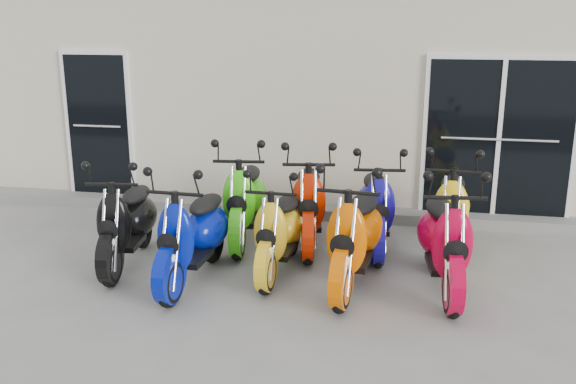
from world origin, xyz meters
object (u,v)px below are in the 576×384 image
(scooter_front_black, at_px, (126,210))
(scooter_front_orange_a, at_px, (280,218))
(scooter_front_red, at_px, (445,226))
(scooter_back_red, at_px, (308,191))
(scooter_front_blue, at_px, (193,221))
(scooter_back_green, at_px, (244,188))
(scooter_back_blue, at_px, (376,195))
(scooter_back_yellow, at_px, (452,198))
(scooter_front_orange_b, at_px, (356,222))

(scooter_front_black, xyz_separation_m, scooter_front_orange_a, (1.78, 0.09, -0.02))
(scooter_front_red, relative_size, scooter_back_red, 0.99)
(scooter_front_blue, bearing_deg, scooter_back_red, 55.88)
(scooter_front_orange_a, height_order, scooter_back_green, scooter_back_green)
(scooter_front_orange_a, xyz_separation_m, scooter_back_blue, (1.00, 0.98, 0.04))
(scooter_front_orange_a, distance_m, scooter_back_red, 0.96)
(scooter_front_orange_a, distance_m, scooter_front_red, 1.78)
(scooter_back_yellow, bearing_deg, scooter_back_blue, -177.02)
(scooter_front_blue, relative_size, scooter_front_orange_a, 1.07)
(scooter_front_blue, height_order, scooter_front_red, scooter_front_red)
(scooter_front_orange_b, height_order, scooter_back_yellow, scooter_front_orange_b)
(scooter_back_red, bearing_deg, scooter_front_blue, -136.10)
(scooter_front_blue, bearing_deg, scooter_front_orange_b, 10.22)
(scooter_front_black, relative_size, scooter_front_red, 0.95)
(scooter_front_orange_b, relative_size, scooter_back_green, 1.01)
(scooter_front_orange_b, xyz_separation_m, scooter_back_blue, (0.15, 1.19, -0.04))
(scooter_front_red, bearing_deg, scooter_front_orange_b, 178.51)
(scooter_front_orange_a, bearing_deg, scooter_back_green, 127.45)
(scooter_front_red, distance_m, scooter_back_yellow, 1.10)
(scooter_front_orange_b, height_order, scooter_front_red, scooter_front_orange_b)
(scooter_back_red, xyz_separation_m, scooter_back_blue, (0.83, 0.03, -0.03))
(scooter_front_red, xyz_separation_m, scooter_back_blue, (-0.77, 1.12, -0.02))
(scooter_front_orange_a, relative_size, scooter_back_green, 0.90)
(scooter_front_black, height_order, scooter_back_yellow, scooter_back_yellow)
(scooter_front_orange_b, bearing_deg, scooter_back_blue, 89.23)
(scooter_front_red, xyz_separation_m, scooter_back_red, (-1.60, 1.08, 0.01))
(scooter_front_blue, height_order, scooter_back_yellow, scooter_back_yellow)
(scooter_front_black, relative_size, scooter_back_red, 0.94)
(scooter_front_red, distance_m, scooter_back_green, 2.65)
(scooter_front_red, relative_size, scooter_back_blue, 1.03)
(scooter_front_red, distance_m, scooter_back_blue, 1.36)
(scooter_front_black, distance_m, scooter_front_blue, 0.96)
(scooter_front_blue, xyz_separation_m, scooter_front_orange_a, (0.87, 0.42, -0.05))
(scooter_front_blue, distance_m, scooter_front_orange_b, 1.74)
(scooter_back_blue, bearing_deg, scooter_back_yellow, -7.86)
(scooter_front_black, distance_m, scooter_front_red, 3.55)
(scooter_back_blue, bearing_deg, scooter_back_green, 175.05)
(scooter_front_orange_a, relative_size, scooter_back_red, 0.91)
(scooter_front_red, bearing_deg, scooter_back_green, 150.05)
(scooter_front_blue, xyz_separation_m, scooter_front_red, (2.64, 0.28, 0.01))
(scooter_front_blue, xyz_separation_m, scooter_back_green, (0.22, 1.36, 0.02))
(scooter_back_red, bearing_deg, scooter_back_yellow, -8.41)
(scooter_back_green, height_order, scooter_back_yellow, scooter_back_green)
(scooter_front_orange_b, distance_m, scooter_front_red, 0.92)
(scooter_front_orange_b, relative_size, scooter_front_red, 1.02)
(scooter_front_orange_b, distance_m, scooter_back_red, 1.34)
(scooter_front_blue, relative_size, scooter_back_yellow, 0.98)
(scooter_back_green, distance_m, scooter_back_blue, 1.65)
(scooter_front_black, bearing_deg, scooter_back_green, 36.13)
(scooter_front_black, xyz_separation_m, scooter_front_orange_b, (2.63, -0.12, 0.05))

